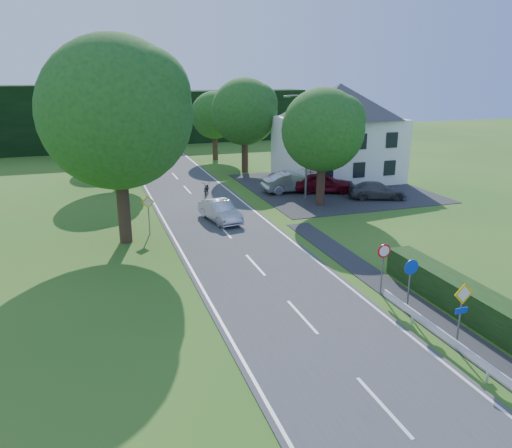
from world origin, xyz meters
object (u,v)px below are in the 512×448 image
object	(u,v)px
motorcycle	(207,188)
streetlight	(305,142)
parasol	(311,180)
parked_car_silver_a	(292,182)
parked_car_red	(323,183)
parked_car_grey	(377,190)
moving_car	(220,211)

from	to	relation	value
motorcycle	streetlight	bearing A→B (deg)	-9.98
parasol	streetlight	bearing A→B (deg)	-129.16
motorcycle	parked_car_silver_a	bearing A→B (deg)	8.05
parked_car_red	parked_car_grey	xyz separation A→B (m)	(3.10, -3.31, -0.16)
streetlight	moving_car	world-z (taller)	streetlight
motorcycle	parasol	xyz separation A→B (m)	(8.11, -2.46, 0.57)
parked_car_red	parked_car_silver_a	world-z (taller)	parked_car_silver_a
moving_car	parked_car_red	xyz separation A→B (m)	(10.14, 5.34, 0.12)
motorcycle	parked_car_silver_a	size ratio (longest dim) A/B	0.40
motorcycle	parked_car_red	bearing A→B (deg)	5.36
parked_car_red	parasol	distance (m)	1.15
streetlight	moving_car	xyz separation A→B (m)	(-7.76, -3.81, -3.73)
parked_car_red	parked_car_silver_a	distance (m)	2.51
motorcycle	parked_car_grey	size ratio (longest dim) A/B	0.45
parked_car_grey	parasol	bearing A→B (deg)	71.65
parked_car_red	parasol	world-z (taller)	parasol
parked_car_red	parked_car_grey	distance (m)	4.53
streetlight	parked_car_silver_a	distance (m)	4.38
motorcycle	parked_car_silver_a	xyz separation A→B (m)	(6.91, -1.52, 0.31)
parasol	moving_car	bearing A→B (deg)	-149.28
motorcycle	parked_car_red	xyz separation A→B (m)	(9.22, -2.49, 0.29)
parked_car_red	parked_car_silver_a	size ratio (longest dim) A/B	0.94
parked_car_silver_a	parked_car_grey	bearing A→B (deg)	-128.60
parked_car_red	parasol	bearing A→B (deg)	108.59
streetlight	parasol	bearing A→B (deg)	50.84
parasol	parked_car_red	bearing A→B (deg)	-1.63
parked_car_silver_a	parked_car_grey	xyz separation A→B (m)	(5.41, -4.28, -0.19)
parked_car_red	parked_car_silver_a	bearing A→B (deg)	87.49
parked_car_silver_a	parasol	world-z (taller)	parasol
moving_car	parked_car_grey	bearing A→B (deg)	-1.51
moving_car	motorcycle	world-z (taller)	moving_car
parked_car_red	parasol	xyz separation A→B (m)	(-1.11, 0.03, 0.28)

